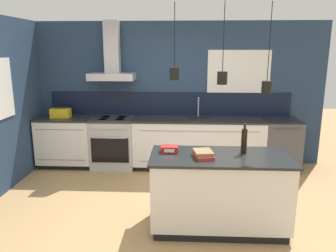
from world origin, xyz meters
The scene contains 12 objects.
ground_plane centered at (0.00, 0.00, 0.00)m, with size 16.00×16.00×0.00m, color tan.
wall_back centered at (-0.06, 2.00, 1.36)m, with size 5.60×2.50×2.60m.
wall_left centered at (-2.43, 0.70, 1.30)m, with size 0.08×3.80×2.60m.
counter_run_left centered at (-1.88, 1.69, 0.46)m, with size 0.99×0.64×0.91m.
counter_run_sink centered at (0.53, 1.69, 0.46)m, with size 2.32×0.64×1.27m.
oven_range centered at (-1.00, 1.69, 0.46)m, with size 0.76×0.66×0.91m.
dishwasher centered at (1.99, 1.69, 0.46)m, with size 0.61×0.65×0.91m.
kitchen_island centered at (0.70, -0.36, 0.46)m, with size 1.63×0.77×0.91m.
bottle_on_island centered at (0.98, -0.26, 1.06)m, with size 0.07×0.07×0.36m.
book_stack centered at (0.50, -0.44, 0.95)m, with size 0.24×0.30×0.08m.
red_supply_box centered at (0.11, -0.26, 0.95)m, with size 0.20×0.15×0.08m.
yellow_toolbox centered at (-1.95, 1.69, 0.99)m, with size 0.34×0.18×0.19m.
Camera 1 is at (0.27, -4.00, 2.11)m, focal length 35.00 mm.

